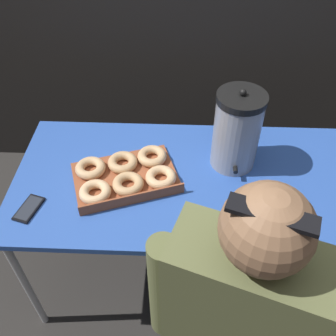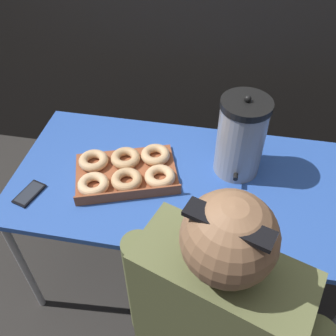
{
  "view_description": "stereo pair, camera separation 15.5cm",
  "coord_description": "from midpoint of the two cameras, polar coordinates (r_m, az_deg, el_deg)",
  "views": [
    {
      "loc": [
        -0.03,
        -1.1,
        1.9
      ],
      "look_at": [
        -0.08,
        0.0,
        0.8
      ],
      "focal_mm": 40.0,
      "sensor_mm": 36.0,
      "label": 1
    },
    {
      "loc": [
        0.12,
        -1.09,
        1.9
      ],
      "look_at": [
        -0.08,
        0.0,
        0.8
      ],
      "focal_mm": 40.0,
      "sensor_mm": 36.0,
      "label": 2
    }
  ],
  "objects": [
    {
      "name": "donut_box",
      "position": [
        1.59,
        -3.65,
        -0.55
      ],
      "size": [
        0.5,
        0.42,
        0.05
      ],
      "rotation": [
        0.0,
        0.0,
        0.34
      ],
      "color": "brown",
      "rests_on": "folding_table"
    },
    {
      "name": "cell_phone",
      "position": [
        1.61,
        -17.82,
        -3.88
      ],
      "size": [
        0.1,
        0.15,
        0.01
      ],
      "rotation": [
        0.0,
        0.0,
        -0.28
      ],
      "color": "black",
      "rests_on": "folding_table"
    },
    {
      "name": "coffee_urn",
      "position": [
        1.56,
        13.86,
        4.46
      ],
      "size": [
        0.2,
        0.23,
        0.38
      ],
      "color": "#939399",
      "rests_on": "folding_table"
    },
    {
      "name": "folding_table",
      "position": [
        1.63,
        5.42,
        -3.14
      ],
      "size": [
        1.48,
        0.74,
        0.74
      ],
      "color": "#2D56B2",
      "rests_on": "ground"
    },
    {
      "name": "ground_plane",
      "position": [
        2.19,
        4.17,
        -15.41
      ],
      "size": [
        12.0,
        12.0,
        0.0
      ],
      "primitive_type": "plane",
      "color": "#2D2B28"
    }
  ]
}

